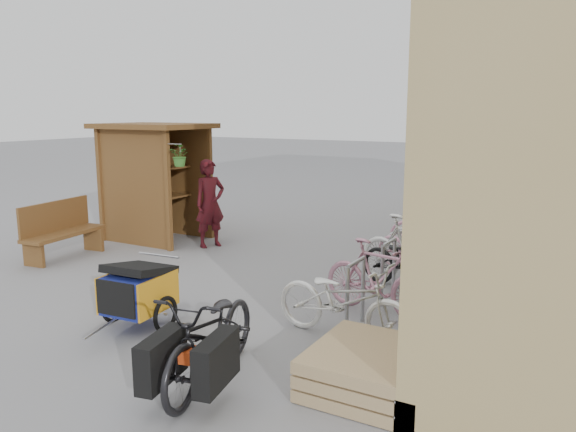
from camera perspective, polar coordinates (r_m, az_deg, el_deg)
The scene contains 17 objects.
ground at distance 8.27m, azimuth -8.23°, elevation -8.20°, with size 80.00×80.00×0.00m, color gray.
kiosk at distance 11.90m, azimuth -13.73°, elevation 5.04°, with size 2.49×1.65×2.40m.
bike_rack at distance 9.19m, azimuth 12.66°, elevation -3.08°, with size 0.05×5.35×0.86m.
pallet_stack at distance 5.66m, azimuth 7.90°, elevation -15.09°, with size 1.00×1.20×0.40m.
bench at distance 11.02m, azimuth -22.07°, elevation -1.27°, with size 0.69×1.69×1.04m.
shopping_carts at distance 13.35m, azimuth 21.21°, elevation 1.13°, with size 0.59×1.97×1.05m.
child_trailer at distance 7.27m, azimuth -14.97°, elevation -7.22°, with size 0.89×1.47×0.85m.
cargo_bike at distance 5.65m, azimuth -7.83°, elevation -12.03°, with size 1.02×1.98×0.99m.
person_kiosk at distance 11.10m, azimuth -7.92°, elevation 1.27°, with size 0.63×0.41×1.73m, color maroon.
bike_0 at distance 6.67m, azimuth 5.69°, elevation -8.55°, with size 0.63×1.80×0.95m, color white.
bike_1 at distance 7.50m, azimuth 9.18°, elevation -6.24°, with size 0.47×1.65×0.99m, color #C07C95.
bike_2 at distance 8.56m, azimuth 12.34°, elevation -4.59°, with size 0.59×1.69×0.89m, color black.
bike_3 at distance 8.68m, azimuth 12.48°, elevation -3.63°, with size 0.52×1.84×1.10m, color white.
bike_4 at distance 9.62m, azimuth 13.26°, elevation -3.08°, with size 0.56×1.59×0.84m, color #C07C95.
bike_5 at distance 9.97m, azimuth 14.21°, elevation -2.26°, with size 0.45×1.61×0.97m, color #B6B7BC.
bike_6 at distance 10.76m, azimuth 15.19°, elevation -1.34°, with size 0.65×1.85×0.97m, color #C07C95.
bike_7 at distance 11.22m, azimuth 15.22°, elevation -0.83°, with size 0.46×1.64×0.99m, color maroon.
Camera 1 is at (4.83, -6.17, 2.67)m, focal length 35.00 mm.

